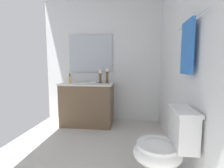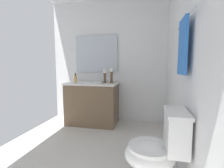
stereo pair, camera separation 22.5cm
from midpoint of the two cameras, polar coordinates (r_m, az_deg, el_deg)
name	(u,v)px [view 2 (the right image)]	position (r m, az deg, el deg)	size (l,w,h in m)	color
floor	(82,155)	(2.29, -7.68, -23.57)	(2.89, 2.38, 0.02)	beige
wall_back	(185,57)	(1.93, 27.57, 8.41)	(2.89, 0.04, 2.45)	white
wall_left	(108,62)	(3.38, 0.50, 7.92)	(0.04, 2.38, 2.45)	white
vanity_cabinet	(92,103)	(3.21, -4.94, -6.76)	(0.58, 0.99, 0.81)	brown
sink_basin	(92,85)	(3.14, -4.99, -0.26)	(0.40, 0.40, 0.24)	white
mirror	(96,54)	(3.40, -3.68, 10.57)	(0.02, 0.89, 0.75)	silver
candle_holder_tall	(112,75)	(3.08, 1.93, 3.10)	(0.09, 0.09, 0.28)	brown
candle_holder_short	(105,76)	(3.09, -0.47, 2.91)	(0.09, 0.09, 0.26)	brown
soap_bottle	(75,79)	(3.24, -10.85, 1.84)	(0.06, 0.06, 0.18)	#E5B259
toilet	(157,151)	(1.66, 19.74, -21.56)	(0.39, 0.54, 0.75)	white
towel_bar	(186,20)	(1.72, 28.40, 19.22)	(0.02, 0.02, 0.72)	silver
towel_near_vanity	(183,47)	(1.67, 27.37, 11.59)	(0.28, 0.03, 0.50)	blue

